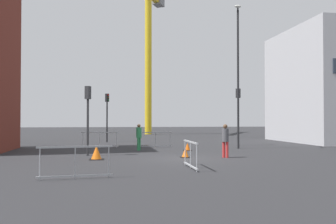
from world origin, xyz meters
TOP-DOWN VIEW (x-y plane):
  - ground at (0.00, 0.00)m, footprint 160.00×160.00m
  - construction_crane at (1.42, 30.81)m, footprint 6.97×12.02m
  - streetlamp_tall at (4.81, 5.55)m, footprint 0.71×1.36m
  - traffic_light_near at (-4.84, 2.30)m, footprint 0.35×0.39m
  - traffic_light_verge at (-3.85, 14.26)m, footprint 0.35×0.39m
  - traffic_light_island at (5.86, 8.48)m, footprint 0.39×0.35m
  - pedestrian_walking at (-1.84, 5.26)m, footprint 0.34×0.34m
  - pedestrian_waiting at (2.15, 0.08)m, footprint 0.34×0.34m
  - safety_barrier_rear at (-0.51, 7.50)m, footprint 2.34×0.30m
  - safety_barrier_left_run at (-4.82, -5.73)m, footprint 2.42×0.35m
  - safety_barrier_mid_span at (-4.32, 7.91)m, footprint 2.53×0.18m
  - safety_barrier_right_run at (-0.51, -3.70)m, footprint 0.06×2.35m
  - traffic_cone_on_verge at (0.15, 0.51)m, footprint 0.49×0.49m
  - traffic_cone_striped at (1.16, 4.65)m, footprint 0.48×0.48m
  - traffic_cone_by_barrier at (-4.31, 0.21)m, footprint 0.68×0.68m

SIDE VIEW (x-z plane):
  - ground at x=0.00m, z-range 0.00..0.00m
  - traffic_cone_striped at x=1.16m, z-range -0.02..0.47m
  - traffic_cone_on_verge at x=0.15m, z-range -0.02..0.47m
  - traffic_cone_by_barrier at x=-4.31m, z-range -0.02..0.66m
  - safety_barrier_rear at x=-0.51m, z-range 0.02..1.10m
  - safety_barrier_right_run at x=-0.51m, z-range 0.02..1.10m
  - safety_barrier_left_run at x=-4.82m, z-range 0.02..1.10m
  - safety_barrier_mid_span at x=-4.32m, z-range 0.02..1.10m
  - pedestrian_walking at x=-1.84m, z-range 0.13..1.79m
  - pedestrian_waiting at x=2.15m, z-range 0.14..1.84m
  - traffic_light_near at x=-4.84m, z-range 0.66..4.40m
  - traffic_light_verge at x=-3.85m, z-range 0.70..4.88m
  - traffic_light_island at x=5.86m, z-range 0.71..4.98m
  - streetlamp_tall at x=4.81m, z-range 0.63..9.95m
  - construction_crane at x=1.42m, z-range 2.98..22.34m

